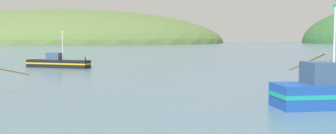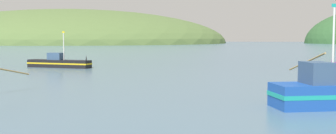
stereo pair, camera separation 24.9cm
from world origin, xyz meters
TOP-DOWN VIEW (x-y plane):
  - hill_mid_left at (-85.59, 238.04)m, footprint 192.02×153.61m
  - fishing_boat_blue at (7.69, 18.50)m, footprint 7.85×12.36m
  - fishing_boat_black at (-19.65, 46.41)m, footprint 9.25×3.74m

SIDE VIEW (x-z plane):
  - hill_mid_left at x=-85.59m, z-range -20.21..20.21m
  - fishing_boat_black at x=-19.65m, z-range -1.78..3.05m
  - fishing_boat_blue at x=7.69m, z-range -2.18..3.92m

